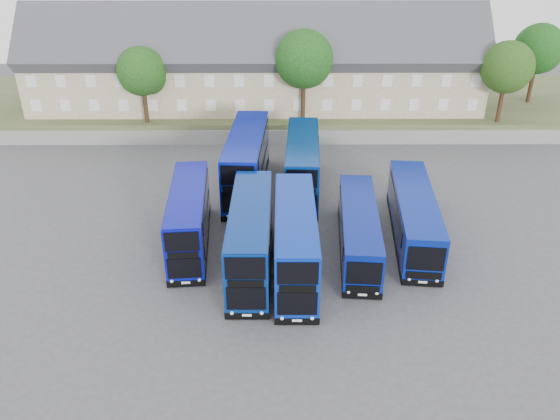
{
  "coord_description": "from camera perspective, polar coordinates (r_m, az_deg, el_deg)",
  "views": [
    {
      "loc": [
        -0.62,
        -28.78,
        20.29
      ],
      "look_at": [
        -0.46,
        5.31,
        2.2
      ],
      "focal_mm": 35.0,
      "sensor_mm": 36.0,
      "label": 1
    }
  ],
  "objects": [
    {
      "name": "coach_east_b",
      "position": [
        39.97,
        13.77,
        -0.7
      ],
      "size": [
        3.89,
        12.63,
        3.4
      ],
      "rotation": [
        0.0,
        0.0,
        -0.1
      ],
      "color": "navy",
      "rests_on": "ground"
    },
    {
      "name": "tree_east",
      "position": [
        59.9,
        22.73,
        13.43
      ],
      "size": [
        5.12,
        5.12,
        8.16
      ],
      "color": "#382314",
      "rests_on": "earth_bank"
    },
    {
      "name": "terrace_row",
      "position": [
        60.41,
        -2.61,
        14.82
      ],
      "size": [
        48.0,
        10.4,
        11.2
      ],
      "color": "tan",
      "rests_on": "earth_bank"
    },
    {
      "name": "dd_front_mid",
      "position": [
        35.3,
        -3.07,
        -2.96
      ],
      "size": [
        2.65,
        11.23,
        4.45
      ],
      "rotation": [
        0.0,
        0.0,
        -0.01
      ],
      "color": "navy",
      "rests_on": "ground"
    },
    {
      "name": "retaining_wall",
      "position": [
        56.29,
        0.38,
        7.64
      ],
      "size": [
        70.0,
        0.4,
        1.5
      ],
      "primitive_type": "cube",
      "color": "slate",
      "rests_on": "ground"
    },
    {
      "name": "dd_front_left",
      "position": [
        38.26,
        -9.47,
        -0.95
      ],
      "size": [
        3.19,
        10.64,
        4.17
      ],
      "rotation": [
        0.0,
        0.0,
        0.08
      ],
      "color": "#080E96",
      "rests_on": "ground"
    },
    {
      "name": "earth_bank",
      "position": [
        65.69,
        0.29,
        10.87
      ],
      "size": [
        80.0,
        20.0,
        2.0
      ],
      "primitive_type": "cube",
      "color": "#44522E",
      "rests_on": "ground"
    },
    {
      "name": "dd_front_right",
      "position": [
        34.86,
        1.59,
        -3.36
      ],
      "size": [
        2.64,
        11.22,
        4.45
      ],
      "rotation": [
        0.0,
        0.0,
        -0.01
      ],
      "color": "#082AA4",
      "rests_on": "ground"
    },
    {
      "name": "coach_east_a",
      "position": [
        37.73,
        8.2,
        -2.17
      ],
      "size": [
        3.31,
        11.65,
        3.14
      ],
      "rotation": [
        0.0,
        0.0,
        -0.08
      ],
      "color": "navy",
      "rests_on": "ground"
    },
    {
      "name": "tree_far",
      "position": [
        68.5,
        25.47,
        14.8
      ],
      "size": [
        5.44,
        5.44,
        8.67
      ],
      "color": "#382314",
      "rests_on": "earth_bank"
    },
    {
      "name": "dd_rear_left",
      "position": [
        45.97,
        -3.48,
        5.01
      ],
      "size": [
        3.51,
        12.47,
        4.91
      ],
      "rotation": [
        0.0,
        0.0,
        -0.06
      ],
      "color": "#08189F",
      "rests_on": "ground"
    },
    {
      "name": "ground",
      "position": [
        35.23,
        0.8,
        -7.23
      ],
      "size": [
        120.0,
        120.0,
        0.0
      ],
      "primitive_type": "plane",
      "color": "#49494E",
      "rests_on": "ground"
    },
    {
      "name": "tree_mid",
      "position": [
        55.81,
        2.67,
        15.27
      ],
      "size": [
        5.76,
        5.76,
        9.18
      ],
      "color": "#382314",
      "rests_on": "earth_bank"
    },
    {
      "name": "tree_west",
      "position": [
        57.04,
        -14.09,
        13.72
      ],
      "size": [
        4.8,
        4.8,
        7.65
      ],
      "color": "#382314",
      "rests_on": "earth_bank"
    },
    {
      "name": "dd_rear_right",
      "position": [
        45.62,
        2.35,
        4.62
      ],
      "size": [
        3.22,
        11.59,
        4.56
      ],
      "rotation": [
        0.0,
        0.0,
        -0.05
      ],
      "color": "navy",
      "rests_on": "ground"
    }
  ]
}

